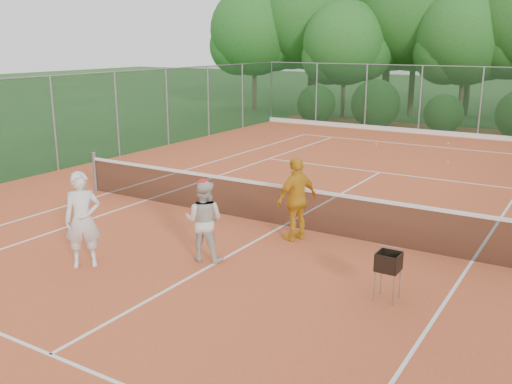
% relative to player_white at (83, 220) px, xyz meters
% --- Properties ---
extents(ground, '(120.00, 120.00, 0.00)m').
position_rel_player_white_xyz_m(ground, '(1.99, 3.95, -0.91)').
color(ground, '#214C1B').
rests_on(ground, ground).
extents(clay_court, '(18.00, 36.00, 0.02)m').
position_rel_player_white_xyz_m(clay_court, '(1.99, 3.95, -0.90)').
color(clay_court, '#C4562D').
rests_on(clay_court, ground).
extents(tennis_net, '(11.97, 0.10, 1.10)m').
position_rel_player_white_xyz_m(tennis_net, '(1.99, 3.95, -0.38)').
color(tennis_net, gray).
rests_on(tennis_net, clay_court).
extents(player_white, '(0.76, 0.77, 1.79)m').
position_rel_player_white_xyz_m(player_white, '(0.00, 0.00, 0.00)').
color(player_white, silver).
rests_on(player_white, clay_court).
extents(player_center_grp, '(0.89, 0.78, 1.59)m').
position_rel_player_white_xyz_m(player_center_grp, '(1.71, 1.40, -0.11)').
color(player_center_grp, beige).
rests_on(player_center_grp, clay_court).
extents(player_yellow, '(0.75, 1.12, 1.77)m').
position_rel_player_white_xyz_m(player_yellow, '(2.67, 3.34, -0.01)').
color(player_yellow, gold).
rests_on(player_yellow, clay_court).
extents(ball_hopper, '(0.35, 0.35, 0.81)m').
position_rel_player_white_xyz_m(ball_hopper, '(5.26, 1.54, -0.26)').
color(ball_hopper, gray).
rests_on(ball_hopper, clay_court).
extents(stray_ball_a, '(0.07, 0.07, 0.07)m').
position_rel_player_white_xyz_m(stray_ball_a, '(0.17, 15.01, -0.86)').
color(stray_ball_a, '#D9EB36').
rests_on(stray_ball_a, clay_court).
extents(stray_ball_b, '(0.07, 0.07, 0.07)m').
position_rel_player_white_xyz_m(stray_ball_b, '(2.59, 16.74, -0.86)').
color(stray_ball_b, yellow).
rests_on(stray_ball_b, clay_court).
extents(stray_ball_c, '(0.07, 0.07, 0.07)m').
position_rel_player_white_xyz_m(stray_ball_c, '(3.50, 12.90, -0.86)').
color(stray_ball_c, '#BEDF33').
rests_on(stray_ball_c, clay_court).
extents(court_markings, '(11.03, 23.83, 0.01)m').
position_rel_player_white_xyz_m(court_markings, '(1.99, 3.95, -0.89)').
color(court_markings, white).
rests_on(court_markings, clay_court).
extents(fence_back, '(18.07, 0.07, 3.00)m').
position_rel_player_white_xyz_m(fence_back, '(1.99, 18.95, 0.61)').
color(fence_back, '#19381E').
rests_on(fence_back, clay_court).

